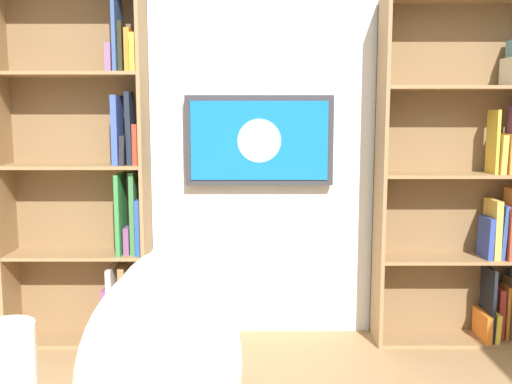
# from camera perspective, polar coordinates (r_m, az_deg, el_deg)

# --- Properties ---
(wall_back) EXTENTS (4.52, 0.06, 2.70)m
(wall_back) POSITION_cam_1_polar(r_m,az_deg,el_deg) (3.58, 0.83, 7.00)
(wall_back) COLOR silver
(wall_back) RESTS_ON ground
(bookshelf_left) EXTENTS (0.92, 0.28, 2.08)m
(bookshelf_left) POSITION_cam_1_polar(r_m,az_deg,el_deg) (3.68, 20.76, 0.60)
(bookshelf_left) COLOR #937047
(bookshelf_left) RESTS_ON ground
(bookshelf_right) EXTENTS (0.87, 0.28, 2.18)m
(bookshelf_right) POSITION_cam_1_polar(r_m,az_deg,el_deg) (3.58, -16.12, 1.21)
(bookshelf_right) COLOR #937047
(bookshelf_right) RESTS_ON ground
(wall_mounted_tv) EXTENTS (0.91, 0.07, 0.55)m
(wall_mounted_tv) POSITION_cam_1_polar(r_m,az_deg,el_deg) (3.50, 0.32, 5.19)
(wall_mounted_tv) COLOR #333338
(cat) EXTENTS (0.30, 0.66, 0.39)m
(cat) POSITION_cam_1_polar(r_m,az_deg,el_deg) (1.12, -9.07, -15.45)
(cat) COLOR white
(cat) RESTS_ON desk
(paper_towel_roll) EXTENTS (0.11, 0.11, 0.22)m
(paper_towel_roll) POSITION_cam_1_polar(r_m,az_deg,el_deg) (1.32, -23.53, -16.65)
(paper_towel_roll) COLOR white
(paper_towel_roll) RESTS_ON desk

